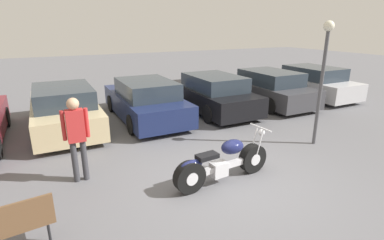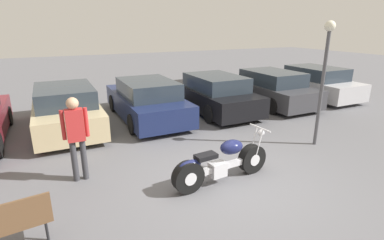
{
  "view_description": "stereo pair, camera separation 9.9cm",
  "coord_description": "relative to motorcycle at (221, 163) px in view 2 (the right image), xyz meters",
  "views": [
    {
      "loc": [
        -3.24,
        -4.64,
        3.12
      ],
      "look_at": [
        -0.05,
        1.74,
        0.85
      ],
      "focal_mm": 28.0,
      "sensor_mm": 36.0,
      "label": 1
    },
    {
      "loc": [
        -3.15,
        -4.68,
        3.12
      ],
      "look_at": [
        -0.05,
        1.74,
        0.85
      ],
      "focal_mm": 28.0,
      "sensor_mm": 36.0,
      "label": 2
    }
  ],
  "objects": [
    {
      "name": "parked_car_champagne",
      "position": [
        -2.6,
        5.04,
        0.23
      ],
      "size": [
        1.91,
        4.5,
        1.37
      ],
      "color": "#C6B284",
      "rests_on": "ground_plane"
    },
    {
      "name": "parked_car_dark_grey",
      "position": [
        5.12,
        4.77,
        0.23
      ],
      "size": [
        1.91,
        4.5,
        1.37
      ],
      "color": "#3D3D42",
      "rests_on": "ground_plane"
    },
    {
      "name": "person_standing",
      "position": [
        -2.61,
        1.36,
        0.65
      ],
      "size": [
        0.52,
        0.24,
        1.78
      ],
      "color": "#38383D",
      "rests_on": "ground_plane"
    },
    {
      "name": "parked_car_silver",
      "position": [
        7.69,
        4.91,
        0.23
      ],
      "size": [
        1.91,
        4.5,
        1.37
      ],
      "color": "#BCBCC1",
      "rests_on": "ground_plane"
    },
    {
      "name": "parked_car_black",
      "position": [
        2.55,
        4.86,
        0.23
      ],
      "size": [
        1.91,
        4.5,
        1.37
      ],
      "color": "black",
      "rests_on": "ground_plane"
    },
    {
      "name": "ground_plane",
      "position": [
        0.19,
        -0.07,
        -0.42
      ],
      "size": [
        60.0,
        60.0,
        0.0
      ],
      "primitive_type": "plane",
      "color": "slate"
    },
    {
      "name": "motorcycle",
      "position": [
        0.0,
        0.0,
        0.0
      ],
      "size": [
        2.28,
        0.62,
        1.02
      ],
      "color": "black",
      "rests_on": "ground_plane"
    },
    {
      "name": "lamp_post",
      "position": [
        3.38,
        0.65,
        1.76
      ],
      "size": [
        0.26,
        0.26,
        3.23
      ],
      "color": "#4C4C51",
      "rests_on": "ground_plane"
    },
    {
      "name": "parked_car_navy",
      "position": [
        -0.03,
        4.92,
        0.23
      ],
      "size": [
        1.91,
        4.5,
        1.37
      ],
      "color": "#19234C",
      "rests_on": "ground_plane"
    }
  ]
}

